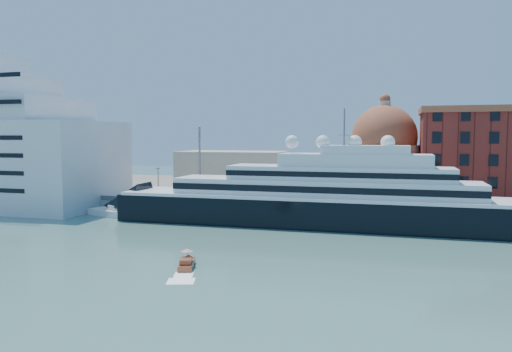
% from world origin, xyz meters
% --- Properties ---
extents(ground, '(400.00, 400.00, 0.00)m').
position_xyz_m(ground, '(0.00, 0.00, 0.00)').
color(ground, '#3C6863').
rests_on(ground, ground).
extents(quay, '(180.00, 10.00, 2.50)m').
position_xyz_m(quay, '(0.00, 34.00, 1.25)').
color(quay, gray).
rests_on(quay, ground).
extents(land, '(260.00, 72.00, 2.00)m').
position_xyz_m(land, '(0.00, 75.00, 1.00)').
color(land, slate).
rests_on(land, ground).
extents(quay_fence, '(180.00, 0.10, 1.20)m').
position_xyz_m(quay_fence, '(0.00, 29.50, 3.10)').
color(quay_fence, slate).
rests_on(quay_fence, quay).
extents(superyacht, '(93.27, 12.93, 27.87)m').
position_xyz_m(superyacht, '(6.27, 23.00, 4.81)').
color(superyacht, black).
rests_on(superyacht, ground).
extents(service_barge, '(13.15, 8.06, 2.81)m').
position_xyz_m(service_barge, '(-37.20, 22.44, 0.81)').
color(service_barge, white).
rests_on(service_barge, ground).
extents(water_taxi, '(3.54, 6.03, 2.72)m').
position_xyz_m(water_taxi, '(-2.51, -14.63, 0.65)').
color(water_taxi, brown).
rests_on(water_taxi, ground).
extents(church, '(66.00, 18.00, 25.50)m').
position_xyz_m(church, '(6.39, 57.72, 10.91)').
color(church, beige).
rests_on(church, land).
extents(lamp_posts, '(120.80, 2.40, 18.00)m').
position_xyz_m(lamp_posts, '(-12.67, 32.27, 9.84)').
color(lamp_posts, slate).
rests_on(lamp_posts, quay).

